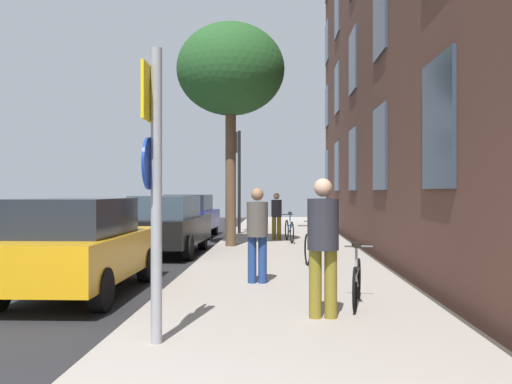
# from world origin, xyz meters

# --- Properties ---
(ground_plane) EXTENTS (41.80, 41.80, 0.00)m
(ground_plane) POSITION_xyz_m (-2.40, 15.00, 0.00)
(ground_plane) COLOR #332D28
(road_asphalt) EXTENTS (7.00, 38.00, 0.01)m
(road_asphalt) POSITION_xyz_m (-4.50, 15.00, 0.01)
(road_asphalt) COLOR #232326
(road_asphalt) RESTS_ON ground
(sidewalk) EXTENTS (4.20, 38.00, 0.12)m
(sidewalk) POSITION_xyz_m (1.10, 15.00, 0.06)
(sidewalk) COLOR #9E9389
(sidewalk) RESTS_ON ground
(building_facade) EXTENTS (0.56, 27.00, 14.22)m
(building_facade) POSITION_xyz_m (3.69, 14.50, 7.13)
(building_facade) COLOR #513328
(building_facade) RESTS_ON ground
(sign_post) EXTENTS (0.16, 0.60, 3.16)m
(sign_post) POSITION_xyz_m (-0.41, 4.05, 1.93)
(sign_post) COLOR gray
(sign_post) RESTS_ON sidewalk
(traffic_light) EXTENTS (0.43, 0.24, 3.99)m
(traffic_light) POSITION_xyz_m (-0.70, 19.76, 2.84)
(traffic_light) COLOR black
(traffic_light) RESTS_ON sidewalk
(tree_near) EXTENTS (3.22, 3.22, 6.65)m
(tree_near) POSITION_xyz_m (-0.50, 14.76, 5.35)
(tree_near) COLOR brown
(tree_near) RESTS_ON sidewalk
(bicycle_0) EXTENTS (0.47, 1.56, 0.90)m
(bicycle_0) POSITION_xyz_m (2.04, 6.14, 0.47)
(bicycle_0) COLOR black
(bicycle_0) RESTS_ON sidewalk
(bicycle_1) EXTENTS (0.42, 1.71, 0.99)m
(bicycle_1) POSITION_xyz_m (1.61, 9.93, 0.51)
(bicycle_1) COLOR black
(bicycle_1) RESTS_ON sidewalk
(bicycle_2) EXTENTS (0.42, 1.69, 0.98)m
(bicycle_2) POSITION_xyz_m (1.78, 11.92, 0.50)
(bicycle_2) COLOR black
(bicycle_2) RESTS_ON sidewalk
(bicycle_3) EXTENTS (0.42, 1.63, 0.97)m
(bicycle_3) POSITION_xyz_m (2.34, 13.75, 0.50)
(bicycle_3) COLOR black
(bicycle_3) RESTS_ON sidewalk
(bicycle_4) EXTENTS (0.42, 1.75, 0.98)m
(bicycle_4) POSITION_xyz_m (1.27, 16.19, 0.50)
(bicycle_4) COLOR black
(bicycle_4) RESTS_ON sidewalk
(pedestrian_0) EXTENTS (0.50, 0.50, 1.79)m
(pedestrian_0) POSITION_xyz_m (1.49, 5.31, 1.14)
(pedestrian_0) COLOR olive
(pedestrian_0) RESTS_ON sidewalk
(pedestrian_1) EXTENTS (0.39, 0.39, 1.69)m
(pedestrian_1) POSITION_xyz_m (0.54, 8.02, 1.08)
(pedestrian_1) COLOR navy
(pedestrian_1) RESTS_ON sidewalk
(pedestrian_2) EXTENTS (0.42, 0.42, 1.58)m
(pedestrian_2) POSITION_xyz_m (0.86, 17.03, 1.02)
(pedestrian_2) COLOR olive
(pedestrian_2) RESTS_ON sidewalk
(car_0) EXTENTS (1.76, 4.24, 1.62)m
(car_0) POSITION_xyz_m (-2.40, 7.35, 0.84)
(car_0) COLOR orange
(car_0) RESTS_ON road_asphalt
(car_1) EXTENTS (1.90, 4.30, 1.62)m
(car_1) POSITION_xyz_m (-2.13, 13.32, 0.84)
(car_1) COLOR black
(car_1) RESTS_ON road_asphalt
(car_2) EXTENTS (1.88, 3.98, 1.62)m
(car_2) POSITION_xyz_m (-2.46, 19.30, 0.84)
(car_2) COLOR navy
(car_2) RESTS_ON road_asphalt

